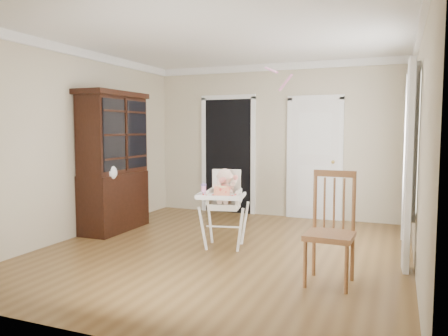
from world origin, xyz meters
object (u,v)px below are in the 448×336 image
at_px(cake, 222,191).
at_px(china_cabinet, 114,162).
at_px(high_chair, 224,199).
at_px(sippy_cup, 204,188).
at_px(dining_chair, 330,232).

distance_m(cake, china_cabinet, 2.10).
xyz_separation_m(high_chair, sippy_cup, (-0.23, -0.15, 0.15)).
height_order(sippy_cup, dining_chair, dining_chair).
height_order(high_chair, cake, high_chair).
relative_size(cake, china_cabinet, 0.12).
bearing_deg(sippy_cup, china_cabinet, 165.71).
bearing_deg(dining_chair, cake, 159.46).
xyz_separation_m(sippy_cup, dining_chair, (1.72, -0.71, -0.26)).
xyz_separation_m(cake, sippy_cup, (-0.30, 0.12, 0.01)).
distance_m(high_chair, sippy_cup, 0.31).
bearing_deg(high_chair, dining_chair, -41.68).
relative_size(sippy_cup, dining_chair, 0.14).
distance_m(cake, dining_chair, 1.56).
height_order(cake, sippy_cup, sippy_cup).
bearing_deg(china_cabinet, sippy_cup, -14.29).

